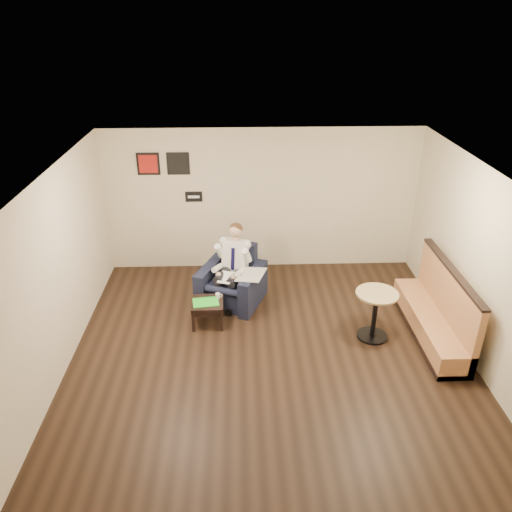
{
  "coord_description": "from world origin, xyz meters",
  "views": [
    {
      "loc": [
        -0.43,
        -6.05,
        4.77
      ],
      "look_at": [
        -0.17,
        1.2,
        1.11
      ],
      "focal_mm": 35.0,
      "sensor_mm": 36.0,
      "label": 1
    }
  ],
  "objects_px": {
    "cafe_table": "(375,315)",
    "banquette": "(433,304)",
    "seated_man": "(228,271)",
    "green_folder": "(206,302)",
    "side_table": "(208,312)",
    "coffee_mug": "(218,296)",
    "smartphone": "(211,297)",
    "armchair": "(231,277)"
  },
  "relations": [
    {
      "from": "coffee_mug",
      "to": "cafe_table",
      "type": "distance_m",
      "value": 2.55
    },
    {
      "from": "smartphone",
      "to": "cafe_table",
      "type": "distance_m",
      "value": 2.68
    },
    {
      "from": "seated_man",
      "to": "cafe_table",
      "type": "distance_m",
      "value": 2.55
    },
    {
      "from": "armchair",
      "to": "smartphone",
      "type": "bearing_deg",
      "value": -100.21
    },
    {
      "from": "armchair",
      "to": "coffee_mug",
      "type": "relative_size",
      "value": 11.52
    },
    {
      "from": "cafe_table",
      "to": "green_folder",
      "type": "bearing_deg",
      "value": 170.28
    },
    {
      "from": "armchair",
      "to": "smartphone",
      "type": "height_order",
      "value": "armchair"
    },
    {
      "from": "armchair",
      "to": "green_folder",
      "type": "distance_m",
      "value": 0.83
    },
    {
      "from": "smartphone",
      "to": "green_folder",
      "type": "bearing_deg",
      "value": -103.96
    },
    {
      "from": "cafe_table",
      "to": "coffee_mug",
      "type": "bearing_deg",
      "value": 166.67
    },
    {
      "from": "seated_man",
      "to": "green_folder",
      "type": "distance_m",
      "value": 0.74
    },
    {
      "from": "banquette",
      "to": "armchair",
      "type": "bearing_deg",
      "value": 160.36
    },
    {
      "from": "green_folder",
      "to": "smartphone",
      "type": "height_order",
      "value": "green_folder"
    },
    {
      "from": "seated_man",
      "to": "side_table",
      "type": "distance_m",
      "value": 0.81
    },
    {
      "from": "banquette",
      "to": "smartphone",
      "type": "bearing_deg",
      "value": 170.48
    },
    {
      "from": "cafe_table",
      "to": "banquette",
      "type": "bearing_deg",
      "value": 2.1
    },
    {
      "from": "coffee_mug",
      "to": "banquette",
      "type": "xyz_separation_m",
      "value": [
        3.4,
        -0.55,
        0.12
      ]
    },
    {
      "from": "cafe_table",
      "to": "seated_man",
      "type": "bearing_deg",
      "value": 155.52
    },
    {
      "from": "coffee_mug",
      "to": "smartphone",
      "type": "relative_size",
      "value": 0.68
    },
    {
      "from": "seated_man",
      "to": "cafe_table",
      "type": "bearing_deg",
      "value": -2.74
    },
    {
      "from": "seated_man",
      "to": "green_folder",
      "type": "height_order",
      "value": "seated_man"
    },
    {
      "from": "side_table",
      "to": "seated_man",
      "type": "bearing_deg",
      "value": 59.46
    },
    {
      "from": "cafe_table",
      "to": "armchair",
      "type": "bearing_deg",
      "value": 152.64
    },
    {
      "from": "green_folder",
      "to": "banquette",
      "type": "bearing_deg",
      "value": -6.72
    },
    {
      "from": "seated_man",
      "to": "smartphone",
      "type": "height_order",
      "value": "seated_man"
    },
    {
      "from": "green_folder",
      "to": "coffee_mug",
      "type": "relative_size",
      "value": 4.74
    },
    {
      "from": "green_folder",
      "to": "seated_man",
      "type": "bearing_deg",
      "value": 58.27
    },
    {
      "from": "side_table",
      "to": "green_folder",
      "type": "relative_size",
      "value": 1.22
    },
    {
      "from": "armchair",
      "to": "side_table",
      "type": "distance_m",
      "value": 0.84
    },
    {
      "from": "banquette",
      "to": "coffee_mug",
      "type": "bearing_deg",
      "value": 170.76
    },
    {
      "from": "green_folder",
      "to": "cafe_table",
      "type": "xyz_separation_m",
      "value": [
        2.68,
        -0.46,
        -0.01
      ]
    },
    {
      "from": "coffee_mug",
      "to": "cafe_table",
      "type": "xyz_separation_m",
      "value": [
        2.48,
        -0.59,
        -0.05
      ]
    },
    {
      "from": "coffee_mug",
      "to": "side_table",
      "type": "bearing_deg",
      "value": -146.31
    },
    {
      "from": "seated_man",
      "to": "coffee_mug",
      "type": "bearing_deg",
      "value": -88.64
    },
    {
      "from": "side_table",
      "to": "green_folder",
      "type": "bearing_deg",
      "value": -146.31
    },
    {
      "from": "side_table",
      "to": "coffee_mug",
      "type": "xyz_separation_m",
      "value": [
        0.17,
        0.11,
        0.25
      ]
    },
    {
      "from": "banquette",
      "to": "cafe_table",
      "type": "xyz_separation_m",
      "value": [
        -0.92,
        -0.03,
        -0.17
      ]
    },
    {
      "from": "armchair",
      "to": "banquette",
      "type": "height_order",
      "value": "banquette"
    },
    {
      "from": "coffee_mug",
      "to": "armchair",
      "type": "bearing_deg",
      "value": 69.34
    },
    {
      "from": "side_table",
      "to": "cafe_table",
      "type": "bearing_deg",
      "value": -10.21
    },
    {
      "from": "smartphone",
      "to": "coffee_mug",
      "type": "bearing_deg",
      "value": -7.1
    },
    {
      "from": "green_folder",
      "to": "smartphone",
      "type": "bearing_deg",
      "value": 66.04
    }
  ]
}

